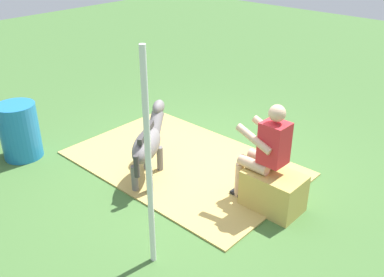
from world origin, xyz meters
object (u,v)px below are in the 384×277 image
object	(u,v)px
water_barrel	(20,131)
tent_pole_left	(149,166)
hay_bale	(273,191)
pony_standing	(148,142)
person_seated	(265,150)

from	to	relation	value
water_barrel	tent_pole_left	bearing A→B (deg)	176.15
hay_bale	water_barrel	world-z (taller)	water_barrel
tent_pole_left	pony_standing	bearing A→B (deg)	-41.44
person_seated	water_barrel	distance (m)	3.65
person_seated	water_barrel	xyz separation A→B (m)	(3.34, 1.42, -0.34)
person_seated	tent_pole_left	bearing A→B (deg)	81.31
water_barrel	person_seated	bearing A→B (deg)	-156.95
pony_standing	tent_pole_left	size ratio (longest dim) A/B	0.52
pony_standing	water_barrel	size ratio (longest dim) A/B	1.42
hay_bale	person_seated	xyz separation A→B (m)	(0.17, -0.00, 0.52)
person_seated	pony_standing	world-z (taller)	person_seated
water_barrel	tent_pole_left	distance (m)	3.19
person_seated	tent_pole_left	xyz separation A→B (m)	(0.25, 1.63, 0.39)
tent_pole_left	water_barrel	bearing A→B (deg)	-3.85
person_seated	tent_pole_left	world-z (taller)	tent_pole_left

